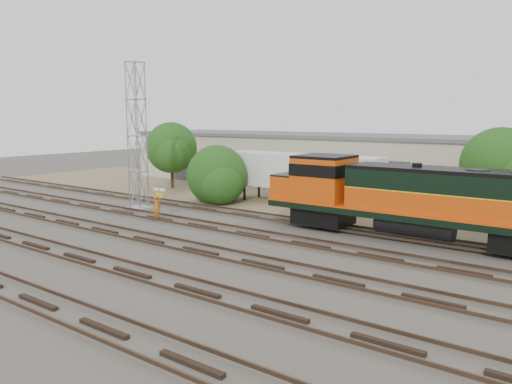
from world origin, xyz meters
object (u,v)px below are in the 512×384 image
Objects in this scene: locomotive at (410,198)px; signal_tower at (137,139)px; worker at (157,208)px; semi_trailer at (306,173)px.

signal_tower is (-19.90, -2.74, 2.85)m from locomotive.
semi_trailer is at bearing -83.42° from worker.
semi_trailer is (-10.62, 6.32, 0.08)m from locomotive.
worker is 0.13× the size of semi_trailer.
signal_tower reaches higher than semi_trailer.
worker is at bearing -114.36° from semi_trailer.
locomotive is 20.29m from signal_tower.
signal_tower is 0.83× the size of semi_trailer.
locomotive is at bearing -131.73° from worker.
semi_trailer is (5.16, 11.03, 1.70)m from worker.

